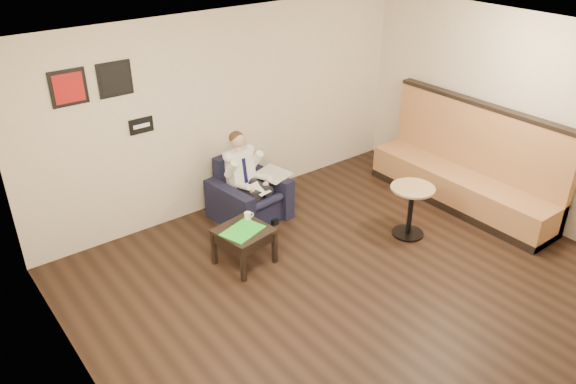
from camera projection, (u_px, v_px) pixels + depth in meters
ground at (374, 299)px, 6.43m from camera, size 6.00×6.00×0.00m
wall_back at (228, 111)px, 7.86m from camera, size 6.00×0.02×2.80m
wall_left at (100, 307)px, 4.16m from camera, size 0.02×6.00×2.80m
wall_right at (544, 126)px, 7.37m from camera, size 0.02×6.00×2.80m
ceiling at (396, 56)px, 5.10m from camera, size 6.00×6.00×0.02m
seating_sign at (141, 126)px, 7.11m from camera, size 0.32×0.02×0.20m
art_print_left at (68, 88)px, 6.37m from camera, size 0.42×0.03×0.42m
art_print_right at (115, 79)px, 6.67m from camera, size 0.42×0.03×0.42m
armchair at (249, 190)px, 7.84m from camera, size 1.00×1.00×0.87m
seated_man at (254, 183)px, 7.69m from camera, size 0.67×0.91×1.19m
lap_papers at (259, 189)px, 7.66m from camera, size 0.25×0.32×0.01m
newspaper at (273, 174)px, 7.93m from camera, size 0.45×0.53×0.01m
side_table at (244, 246)px, 6.94m from camera, size 0.69×0.69×0.49m
green_folder at (243, 231)px, 6.79m from camera, size 0.57×0.48×0.01m
coffee_mug at (248, 216)px, 7.00m from camera, size 0.10×0.10×0.10m
smartphone at (237, 222)px, 6.96m from camera, size 0.15×0.08×0.01m
banquette at (465, 158)px, 8.04m from camera, size 0.69×2.91×1.49m
cafe_table at (410, 211)px, 7.47m from camera, size 0.65×0.65×0.72m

